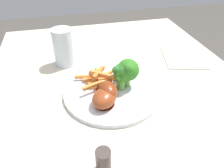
{
  "coord_description": "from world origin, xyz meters",
  "views": [
    {
      "loc": [
        -0.4,
        0.14,
        1.11
      ],
      "look_at": [
        0.07,
        0.03,
        0.76
      ],
      "focal_mm": 34.45,
      "sensor_mm": 36.0,
      "label": 1
    }
  ],
  "objects": [
    {
      "name": "carrot_fries_pile",
      "position": [
        0.11,
        0.06,
        0.76
      ],
      "size": [
        0.14,
        0.15,
        0.04
      ],
      "color": "orange",
      "rests_on": "dinner_plate"
    },
    {
      "name": "broccoli_floret_back",
      "position": [
        0.07,
        -0.01,
        0.79
      ],
      "size": [
        0.07,
        0.06,
        0.08
      ],
      "color": "#79B448",
      "rests_on": "dinner_plate"
    },
    {
      "name": "napkin",
      "position": [
        0.21,
        -0.27,
        0.73
      ],
      "size": [
        0.2,
        0.18,
        0.0
      ],
      "primitive_type": "cube",
      "rotation": [
        0.0,
        0.0,
        2.9
      ],
      "color": "beige",
      "rests_on": "dining_table"
    },
    {
      "name": "dinner_plate",
      "position": [
        0.07,
        0.03,
        0.73
      ],
      "size": [
        0.27,
        0.27,
        0.01
      ],
      "primitive_type": "cylinder",
      "color": "silver",
      "rests_on": "dining_table"
    },
    {
      "name": "chicken_drumstick_near",
      "position": [
        0.01,
        0.06,
        0.76
      ],
      "size": [
        0.12,
        0.1,
        0.04
      ],
      "color": "#622410",
      "rests_on": "dinner_plate"
    },
    {
      "name": "chicken_drumstick_extra",
      "position": [
        0.04,
        0.05,
        0.77
      ],
      "size": [
        0.12,
        0.05,
        0.05
      ],
      "color": "#571D0D",
      "rests_on": "dinner_plate"
    },
    {
      "name": "chicken_drumstick_far",
      "position": [
        0.02,
        0.05,
        0.76
      ],
      "size": [
        0.12,
        0.1,
        0.04
      ],
      "color": "#59240C",
      "rests_on": "dinner_plate"
    },
    {
      "name": "dining_table",
      "position": [
        0.0,
        0.0,
        0.63
      ],
      "size": [
        1.21,
        0.79,
        0.73
      ],
      "color": "beige",
      "rests_on": "ground_plane"
    },
    {
      "name": "water_glass",
      "position": [
        0.26,
        0.15,
        0.79
      ],
      "size": [
        0.07,
        0.07,
        0.13
      ],
      "primitive_type": "cylinder",
      "color": "silver",
      "rests_on": "dining_table"
    },
    {
      "name": "broccoli_floret_front",
      "position": [
        0.07,
        0.01,
        0.78
      ],
      "size": [
        0.04,
        0.04,
        0.07
      ],
      "color": "#76B552",
      "rests_on": "dinner_plate"
    },
    {
      "name": "broccoli_floret_middle",
      "position": [
        0.07,
        -0.0,
        0.79
      ],
      "size": [
        0.05,
        0.06,
        0.08
      ],
      "color": "#73B560",
      "rests_on": "dinner_plate"
    },
    {
      "name": "pepper_shaker",
      "position": [
        -0.16,
        0.1,
        0.76
      ],
      "size": [
        0.03,
        0.03,
        0.06
      ],
      "primitive_type": "cylinder",
      "color": "#423833",
      "rests_on": "dining_table"
    }
  ]
}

